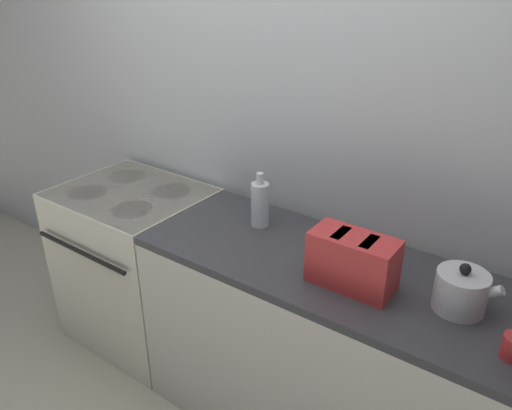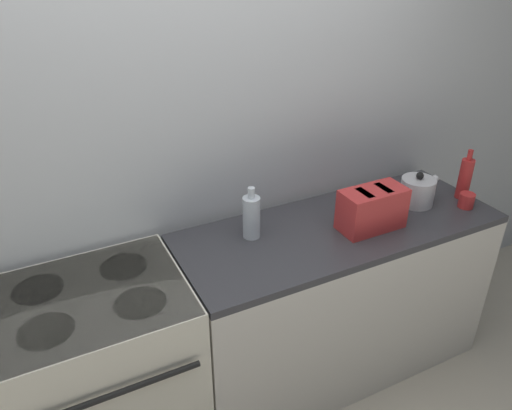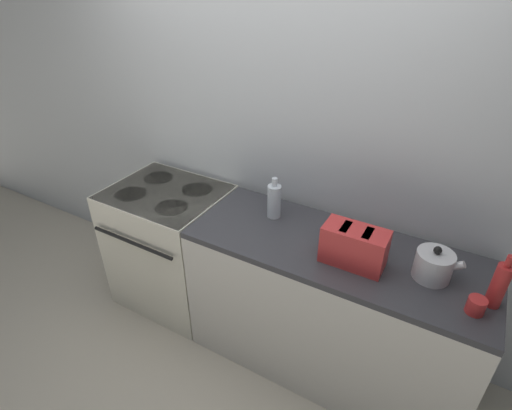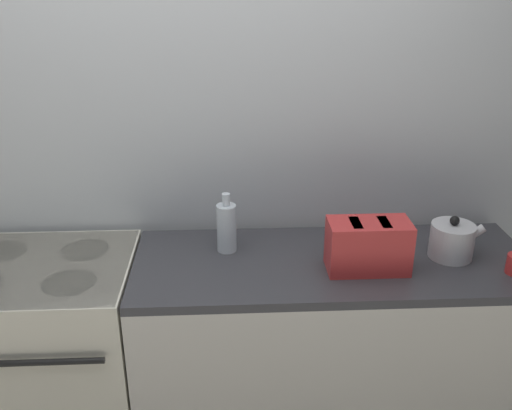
{
  "view_description": "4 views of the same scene",
  "coord_description": "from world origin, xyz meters",
  "views": [
    {
      "loc": [
        1.31,
        -1.23,
        1.99
      ],
      "look_at": [
        0.17,
        0.36,
        1.04
      ],
      "focal_mm": 35.0,
      "sensor_mm": 36.0,
      "label": 1
    },
    {
      "loc": [
        -0.73,
        -1.36,
        2.18
      ],
      "look_at": [
        0.14,
        0.37,
        1.11
      ],
      "focal_mm": 35.0,
      "sensor_mm": 36.0,
      "label": 2
    },
    {
      "loc": [
        1.06,
        -1.38,
        2.22
      ],
      "look_at": [
        0.08,
        0.31,
        1.03
      ],
      "focal_mm": 28.0,
      "sensor_mm": 36.0,
      "label": 3
    },
    {
      "loc": [
        0.16,
        -1.71,
        2.03
      ],
      "look_at": [
        0.27,
        0.4,
        1.12
      ],
      "focal_mm": 40.0,
      "sensor_mm": 36.0,
      "label": 4
    }
  ],
  "objects": [
    {
      "name": "toaster",
      "position": [
        0.69,
        0.23,
        1.01
      ],
      "size": [
        0.31,
        0.16,
        0.2
      ],
      "color": "red",
      "rests_on": "counter_block"
    },
    {
      "name": "wall_back",
      "position": [
        0.0,
        0.69,
        1.3
      ],
      "size": [
        8.0,
        0.05,
        2.6
      ],
      "color": "silver",
      "rests_on": "ground_plane"
    },
    {
      "name": "bottle_clear",
      "position": [
        0.14,
        0.42,
        1.02
      ],
      "size": [
        0.08,
        0.08,
        0.25
      ],
      "color": "silver",
      "rests_on": "counter_block"
    },
    {
      "name": "stove",
      "position": [
        -0.63,
        0.32,
        0.47
      ],
      "size": [
        0.76,
        0.67,
        0.91
      ],
      "color": "silver",
      "rests_on": "ground_plane"
    },
    {
      "name": "counter_block",
      "position": [
        0.58,
        0.31,
        0.46
      ],
      "size": [
        1.62,
        0.62,
        0.91
      ],
      "color": "silver",
      "rests_on": "ground_plane"
    },
    {
      "name": "kettle",
      "position": [
        1.06,
        0.32,
        0.99
      ],
      "size": [
        0.22,
        0.18,
        0.18
      ],
      "color": "silver",
      "rests_on": "counter_block"
    }
  ]
}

